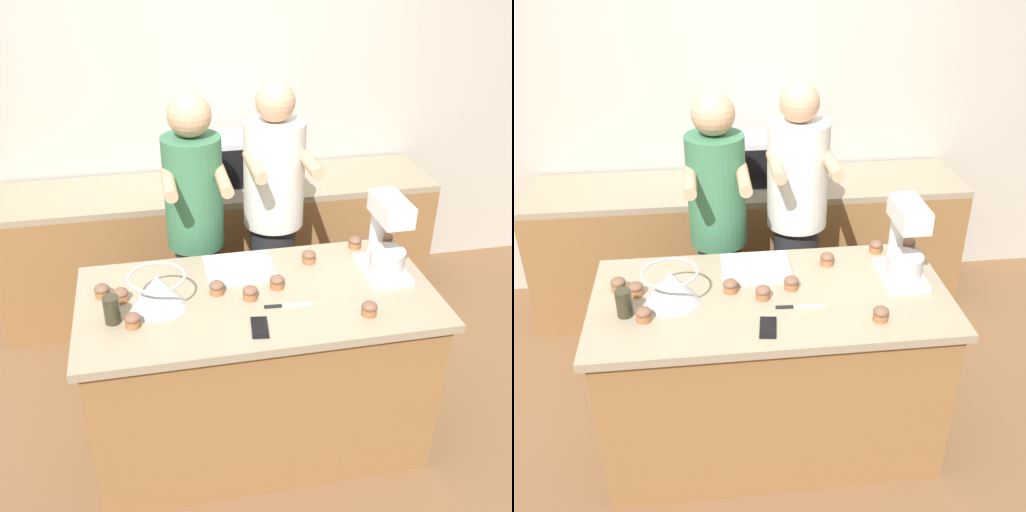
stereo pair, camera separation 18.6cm
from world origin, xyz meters
The scene contains 23 objects.
ground_plane centered at (0.00, 0.00, 0.00)m, with size 16.00×16.00×0.00m, color brown.
back_wall centered at (0.00, 1.65, 1.35)m, with size 10.00×0.06×2.70m.
island_counter centered at (0.00, 0.00, 0.45)m, with size 1.64×0.81×0.89m.
back_counter centered at (0.00, 1.30, 0.44)m, with size 2.80×0.60×0.89m.
person_left centered at (-0.21, 0.65, 0.88)m, with size 0.33×0.49×1.66m.
person_right centered at (0.22, 0.65, 0.89)m, with size 0.34×0.50×1.69m.
stand_mixer centered at (0.63, 0.07, 1.06)m, with size 0.20×0.30×0.40m.
mixing_bowl centered at (-0.45, -0.01, 0.97)m, with size 0.25×0.25×0.16m.
baking_tray centered at (-0.05, 0.22, 0.91)m, with size 0.33×0.28×0.04m.
microwave_oven centered at (0.13, 1.30, 1.05)m, with size 0.50×0.33×0.31m.
cell_phone centered at (-0.04, -0.26, 0.89)m, with size 0.09×0.15×0.01m.
drinking_glass centered at (-0.65, -0.09, 0.95)m, with size 0.07×0.07×0.12m.
knife centered at (0.10, -0.12, 0.89)m, with size 0.22×0.03×0.01m.
cupcake_0 centered at (0.44, -0.25, 0.92)m, with size 0.07×0.07×0.06m.
cupcake_1 centered at (-0.61, 0.07, 0.92)m, with size 0.07×0.07×0.06m.
cupcake_2 centered at (0.10, 0.04, 0.92)m, with size 0.07×0.07×0.06m.
cupcake_3 centered at (0.31, 0.24, 0.92)m, with size 0.07×0.07×0.06m.
cupcake_4 centered at (0.76, 0.34, 0.92)m, with size 0.07×0.07×0.06m.
cupcake_5 centered at (-0.18, 0.05, 0.92)m, with size 0.07×0.07×0.06m.
cupcake_6 centered at (0.58, 0.33, 0.92)m, with size 0.07×0.07×0.06m.
cupcake_7 centered at (-0.56, -0.14, 0.92)m, with size 0.07×0.07×0.06m.
cupcake_8 centered at (-0.70, 0.12, 0.92)m, with size 0.07×0.07×0.06m.
cupcake_9 centered at (-0.04, -0.03, 0.92)m, with size 0.07×0.07×0.06m.
Camera 1 is at (-0.45, -2.24, 2.40)m, focal length 42.00 mm.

